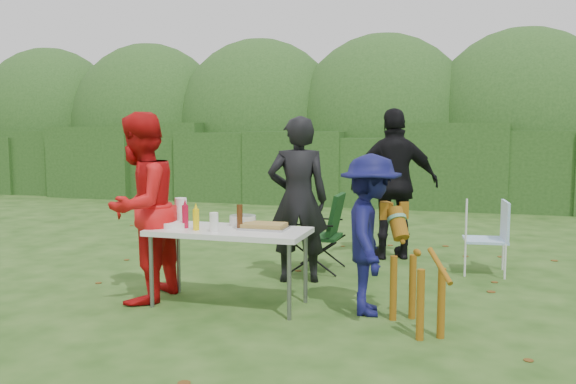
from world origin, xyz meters
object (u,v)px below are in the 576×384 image
(person_cook, at_px, (298,200))
(paper_towel_roll, at_px, (181,211))
(dog, at_px, (417,271))
(mustard_bottle, at_px, (196,220))
(camping_chair, at_px, (318,232))
(beer_bottle, at_px, (240,217))
(child, at_px, (370,234))
(person_red_jacket, at_px, (140,208))
(lawn_chair, at_px, (485,237))
(folding_table, at_px, (229,235))
(ketchup_bottle, at_px, (185,217))
(person_black_puffy, at_px, (395,184))

(person_cook, xyz_separation_m, paper_towel_roll, (-0.96, -0.91, -0.04))
(dog, xyz_separation_m, mustard_bottle, (-2.05, 0.05, 0.34))
(person_cook, bearing_deg, dog, 119.79)
(camping_chair, height_order, beer_bottle, beer_bottle)
(mustard_bottle, height_order, beer_bottle, beer_bottle)
(child, bearing_deg, mustard_bottle, 89.13)
(person_red_jacket, height_order, mustard_bottle, person_red_jacket)
(person_cook, xyz_separation_m, lawn_chair, (2.00, 0.97, -0.48))
(mustard_bottle, bearing_deg, child, 9.55)
(folding_table, relative_size, ketchup_bottle, 6.82)
(person_red_jacket, relative_size, child, 1.26)
(person_red_jacket, bearing_deg, mustard_bottle, 86.42)
(dog, relative_size, camping_chair, 1.12)
(dog, xyz_separation_m, paper_towel_roll, (-2.36, 0.37, 0.37))
(child, distance_m, paper_towel_roll, 1.92)
(camping_chair, xyz_separation_m, lawn_chair, (1.91, 0.43, -0.04))
(person_red_jacket, relative_size, beer_bottle, 7.71)
(person_black_puffy, relative_size, mustard_bottle, 9.76)
(mustard_bottle, bearing_deg, camping_chair, 67.21)
(person_cook, relative_size, lawn_chair, 2.11)
(folding_table, bearing_deg, ketchup_bottle, -171.21)
(folding_table, bearing_deg, person_black_puffy, 64.01)
(paper_towel_roll, bearing_deg, person_cook, 43.46)
(person_black_puffy, bearing_deg, child, 70.48)
(dog, bearing_deg, person_red_jacket, 57.17)
(folding_table, distance_m, mustard_bottle, 0.35)
(mustard_bottle, height_order, ketchup_bottle, ketchup_bottle)
(child, height_order, lawn_chair, child)
(paper_towel_roll, bearing_deg, child, -1.33)
(dog, bearing_deg, person_cook, 16.79)
(person_red_jacket, bearing_deg, folding_table, 97.26)
(person_red_jacket, height_order, dog, person_red_jacket)
(dog, relative_size, beer_bottle, 4.38)
(folding_table, height_order, person_black_puffy, person_black_puffy)
(person_red_jacket, height_order, camping_chair, person_red_jacket)
(person_black_puffy, distance_m, paper_towel_roll, 3.05)
(child, distance_m, ketchup_bottle, 1.77)
(person_black_puffy, xyz_separation_m, beer_bottle, (-1.15, -2.59, -0.12))
(person_red_jacket, xyz_separation_m, dog, (2.66, -0.10, -0.43))
(camping_chair, xyz_separation_m, mustard_bottle, (-0.74, -1.77, 0.37))
(beer_bottle, bearing_deg, person_red_jacket, -174.70)
(dog, bearing_deg, person_black_puffy, -20.19)
(person_black_puffy, relative_size, child, 1.33)
(child, xyz_separation_m, paper_towel_roll, (-1.92, 0.04, 0.14))
(lawn_chair, bearing_deg, camping_chair, 6.15)
(ketchup_bottle, bearing_deg, dog, -3.56)
(camping_chair, bearing_deg, person_red_jacket, 51.56)
(lawn_chair, bearing_deg, mustard_bottle, 33.17)
(lawn_chair, distance_m, paper_towel_roll, 3.54)
(ketchup_bottle, bearing_deg, person_red_jacket, -175.47)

